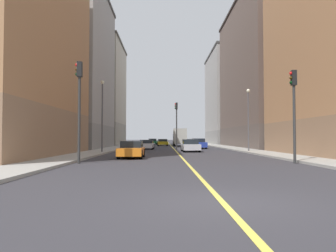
{
  "coord_description": "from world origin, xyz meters",
  "views": [
    {
      "loc": [
        -1.4,
        -7.88,
        1.54
      ],
      "look_at": [
        -0.7,
        43.98,
        3.36
      ],
      "focal_mm": 34.99,
      "sensor_mm": 36.0,
      "label": 1
    }
  ],
  "objects_px": {
    "building_left_mid": "(272,75)",
    "car_maroon": "(189,142)",
    "traffic_light_right_near": "(79,98)",
    "street_lamp_left_near": "(248,113)",
    "traffic_light_median_far": "(176,119)",
    "car_silver": "(190,146)",
    "building_right_distant": "(91,94)",
    "car_yellow": "(163,142)",
    "street_lamp_right_near": "(102,108)",
    "car_blue": "(198,144)",
    "car_white": "(147,144)",
    "car_orange": "(132,150)",
    "box_truck": "(180,137)",
    "car_green": "(153,142)",
    "building_left_far": "(236,99)",
    "traffic_light_left_near": "(294,102)",
    "building_right_midblock": "(63,70)"
  },
  "relations": [
    {
      "from": "building_left_mid",
      "to": "car_yellow",
      "type": "relative_size",
      "value": 5.56
    },
    {
      "from": "car_orange",
      "to": "traffic_light_right_near",
      "type": "bearing_deg",
      "value": -115.92
    },
    {
      "from": "traffic_light_right_near",
      "to": "car_yellow",
      "type": "distance_m",
      "value": 42.54
    },
    {
      "from": "traffic_light_left_near",
      "to": "street_lamp_left_near",
      "type": "bearing_deg",
      "value": 85.94
    },
    {
      "from": "car_maroon",
      "to": "car_white",
      "type": "bearing_deg",
      "value": -105.8
    },
    {
      "from": "car_green",
      "to": "traffic_light_left_near",
      "type": "bearing_deg",
      "value": -79.06
    },
    {
      "from": "building_left_mid",
      "to": "car_maroon",
      "type": "xyz_separation_m",
      "value": [
        -11.34,
        20.3,
        -10.57
      ]
    },
    {
      "from": "car_yellow",
      "to": "car_blue",
      "type": "relative_size",
      "value": 0.99
    },
    {
      "from": "building_right_distant",
      "to": "street_lamp_right_near",
      "type": "height_order",
      "value": "building_right_distant"
    },
    {
      "from": "car_maroon",
      "to": "car_silver",
      "type": "height_order",
      "value": "car_silver"
    },
    {
      "from": "building_right_distant",
      "to": "street_lamp_right_near",
      "type": "xyz_separation_m",
      "value": [
        8.01,
        -31.04,
        -5.49
      ]
    },
    {
      "from": "building_left_far",
      "to": "building_right_distant",
      "type": "xyz_separation_m",
      "value": [
        -30.78,
        -12.77,
        -0.73
      ]
    },
    {
      "from": "building_right_distant",
      "to": "box_truck",
      "type": "bearing_deg",
      "value": -12.94
    },
    {
      "from": "building_right_distant",
      "to": "car_yellow",
      "type": "height_order",
      "value": "building_right_distant"
    },
    {
      "from": "car_green",
      "to": "box_truck",
      "type": "bearing_deg",
      "value": -67.54
    },
    {
      "from": "car_maroon",
      "to": "street_lamp_left_near",
      "type": "bearing_deg",
      "value": -84.81
    },
    {
      "from": "building_left_mid",
      "to": "car_orange",
      "type": "bearing_deg",
      "value": -127.16
    },
    {
      "from": "building_left_far",
      "to": "traffic_light_median_far",
      "type": "relative_size",
      "value": 3.43
    },
    {
      "from": "building_left_mid",
      "to": "traffic_light_left_near",
      "type": "height_order",
      "value": "building_left_mid"
    },
    {
      "from": "street_lamp_left_near",
      "to": "box_truck",
      "type": "height_order",
      "value": "street_lamp_left_near"
    },
    {
      "from": "street_lamp_right_near",
      "to": "car_blue",
      "type": "bearing_deg",
      "value": 50.75
    },
    {
      "from": "car_white",
      "to": "street_lamp_left_near",
      "type": "bearing_deg",
      "value": -40.84
    },
    {
      "from": "building_right_midblock",
      "to": "traffic_light_median_far",
      "type": "distance_m",
      "value": 17.26
    },
    {
      "from": "traffic_light_median_far",
      "to": "car_silver",
      "type": "bearing_deg",
      "value": -81.88
    },
    {
      "from": "building_right_midblock",
      "to": "building_right_distant",
      "type": "bearing_deg",
      "value": 90.0
    },
    {
      "from": "traffic_light_left_near",
      "to": "traffic_light_right_near",
      "type": "height_order",
      "value": "traffic_light_right_near"
    },
    {
      "from": "car_orange",
      "to": "car_yellow",
      "type": "distance_m",
      "value": 36.87
    },
    {
      "from": "street_lamp_left_near",
      "to": "car_silver",
      "type": "relative_size",
      "value": 1.59
    },
    {
      "from": "building_left_far",
      "to": "car_white",
      "type": "xyz_separation_m",
      "value": [
        -19.01,
        -32.51,
        -10.0
      ]
    },
    {
      "from": "car_green",
      "to": "box_truck",
      "type": "height_order",
      "value": "box_truck"
    },
    {
      "from": "traffic_light_median_far",
      "to": "street_lamp_right_near",
      "type": "bearing_deg",
      "value": -123.53
    },
    {
      "from": "traffic_light_right_near",
      "to": "car_orange",
      "type": "height_order",
      "value": "traffic_light_right_near"
    },
    {
      "from": "traffic_light_median_far",
      "to": "car_maroon",
      "type": "relative_size",
      "value": 1.41
    },
    {
      "from": "car_orange",
      "to": "car_maroon",
      "type": "relative_size",
      "value": 0.95
    },
    {
      "from": "building_right_distant",
      "to": "car_blue",
      "type": "height_order",
      "value": "building_right_distant"
    },
    {
      "from": "building_left_mid",
      "to": "building_right_distant",
      "type": "height_order",
      "value": "building_left_mid"
    },
    {
      "from": "building_right_midblock",
      "to": "traffic_light_right_near",
      "type": "distance_m",
      "value": 28.5
    },
    {
      "from": "building_right_distant",
      "to": "traffic_light_median_far",
      "type": "distance_m",
      "value": 25.67
    },
    {
      "from": "traffic_light_left_near",
      "to": "car_green",
      "type": "xyz_separation_m",
      "value": [
        -10.14,
        52.48,
        -2.99
      ]
    },
    {
      "from": "street_lamp_right_near",
      "to": "car_orange",
      "type": "relative_size",
      "value": 1.67
    },
    {
      "from": "car_blue",
      "to": "traffic_light_left_near",
      "type": "bearing_deg",
      "value": -83.49
    },
    {
      "from": "street_lamp_right_near",
      "to": "car_orange",
      "type": "xyz_separation_m",
      "value": [
        3.58,
        -7.2,
        -3.76
      ]
    },
    {
      "from": "street_lamp_right_near",
      "to": "car_white",
      "type": "height_order",
      "value": "street_lamp_right_near"
    },
    {
      "from": "traffic_light_median_far",
      "to": "traffic_light_left_near",
      "type": "bearing_deg",
      "value": -75.95
    },
    {
      "from": "street_lamp_right_near",
      "to": "car_silver",
      "type": "xyz_separation_m",
      "value": [
        8.87,
        3.35,
        -3.74
      ]
    },
    {
      "from": "traffic_light_right_near",
      "to": "street_lamp_left_near",
      "type": "distance_m",
      "value": 19.88
    },
    {
      "from": "car_silver",
      "to": "car_yellow",
      "type": "distance_m",
      "value": 26.43
    },
    {
      "from": "building_left_far",
      "to": "box_truck",
      "type": "distance_m",
      "value": 23.47
    },
    {
      "from": "building_right_midblock",
      "to": "street_lamp_right_near",
      "type": "height_order",
      "value": "building_right_midblock"
    },
    {
      "from": "car_white",
      "to": "traffic_light_median_far",
      "type": "bearing_deg",
      "value": 4.49
    }
  ]
}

